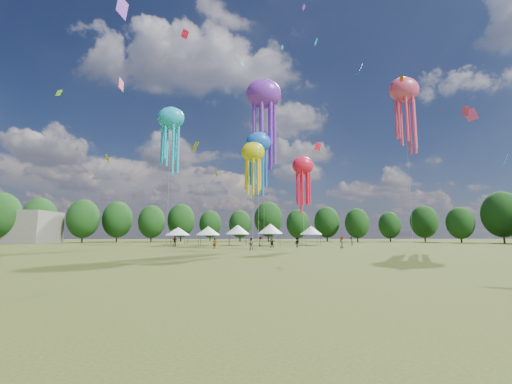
{
  "coord_description": "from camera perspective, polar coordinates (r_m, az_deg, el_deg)",
  "views": [
    {
      "loc": [
        -3.88,
        -14.59,
        2.25
      ],
      "look_at": [
        -2.69,
        15.0,
        6.0
      ],
      "focal_mm": 23.46,
      "sensor_mm": 36.0,
      "label": 1
    }
  ],
  "objects": [
    {
      "name": "small_kites",
      "position": [
        62.0,
        3.5,
        18.65
      ],
      "size": [
        76.47,
        59.23,
        46.3
      ],
      "color": "blue",
      "rests_on": "ground"
    },
    {
      "name": "show_kites",
      "position": [
        57.63,
        4.43,
        11.71
      ],
      "size": [
        47.78,
        24.13,
        30.38
      ],
      "color": "blue",
      "rests_on": "ground"
    },
    {
      "name": "spectator_near",
      "position": [
        47.63,
        -0.89,
        -8.89
      ],
      "size": [
        0.9,
        0.74,
        1.72
      ],
      "primitive_type": "imported",
      "rotation": [
        0.0,
        0.0,
        3.04
      ],
      "color": "gray",
      "rests_on": "ground"
    },
    {
      "name": "spectators_far",
      "position": [
        60.13,
        3.54,
        -8.49
      ],
      "size": [
        36.01,
        16.61,
        1.93
      ],
      "color": "gray",
      "rests_on": "ground"
    },
    {
      "name": "festival_tents",
      "position": [
        69.32,
        -2.83,
        -6.51
      ],
      "size": [
        33.5,
        12.11,
        4.33
      ],
      "color": "#47474C",
      "rests_on": "ground"
    },
    {
      "name": "treeline",
      "position": [
        77.22,
        -2.29,
        -4.03
      ],
      "size": [
        201.57,
        95.24,
        13.43
      ],
      "color": "#38281C",
      "rests_on": "ground"
    },
    {
      "name": "ground",
      "position": [
        15.26,
        12.94,
        -15.51
      ],
      "size": [
        300.0,
        300.0,
        0.0
      ],
      "primitive_type": "plane",
      "color": "#384416",
      "rests_on": "ground"
    }
  ]
}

